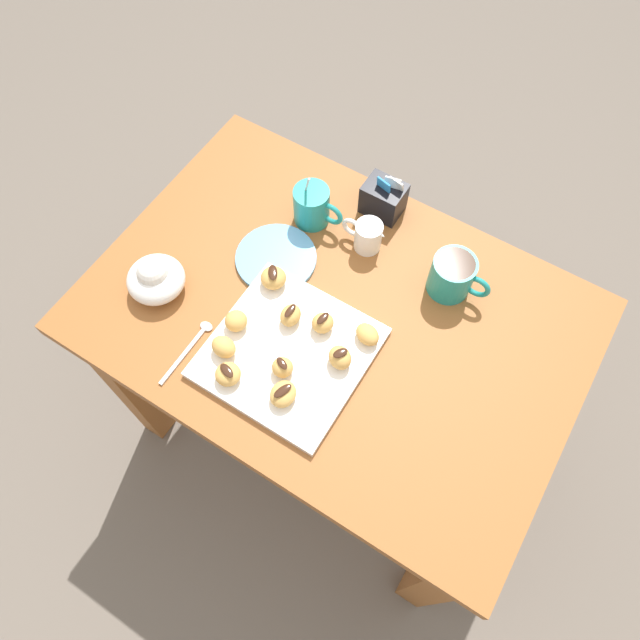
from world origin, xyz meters
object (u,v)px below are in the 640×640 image
(saucer_sky_left, at_px, (276,258))
(beignet_4, at_px, (283,367))
(sugar_caddy, at_px, (384,198))
(ice_cream_bowl, at_px, (155,278))
(beignet_2, at_px, (228,374))
(beignet_7, at_px, (291,315))
(beignet_9, at_px, (224,347))
(dining_table, at_px, (333,342))
(coffee_mug_teal_right, at_px, (453,275))
(beignet_6, at_px, (340,358))
(beignet_1, at_px, (273,278))
(beignet_5, at_px, (367,334))
(cream_pitcher_white, at_px, (367,235))
(beignet_0, at_px, (283,394))
(coffee_mug_teal_left, at_px, (313,205))
(pastry_plate_square, at_px, (289,352))
(beignet_3, at_px, (236,321))
(beignet_8, at_px, (322,323))

(saucer_sky_left, bearing_deg, beignet_4, -53.06)
(sugar_caddy, distance_m, ice_cream_bowl, 0.53)
(beignet_2, bearing_deg, beignet_7, 79.08)
(beignet_7, height_order, beignet_9, beignet_9)
(ice_cream_bowl, bearing_deg, dining_table, 22.46)
(coffee_mug_teal_right, relative_size, beignet_9, 2.51)
(ice_cream_bowl, height_order, saucer_sky_left, ice_cream_bowl)
(beignet_6, bearing_deg, beignet_1, 158.81)
(dining_table, bearing_deg, coffee_mug_teal_right, 46.25)
(beignet_1, bearing_deg, saucer_sky_left, 121.15)
(coffee_mug_teal_right, xyz_separation_m, sugar_caddy, (-0.22, 0.11, -0.01))
(sugar_caddy, bearing_deg, beignet_7, -92.66)
(sugar_caddy, xyz_separation_m, beignet_9, (-0.09, -0.48, -0.01))
(beignet_6, bearing_deg, sugar_caddy, 106.92)
(sugar_caddy, distance_m, beignet_5, 0.34)
(cream_pitcher_white, distance_m, beignet_2, 0.43)
(beignet_0, bearing_deg, coffee_mug_teal_left, 114.90)
(dining_table, height_order, pastry_plate_square, pastry_plate_square)
(coffee_mug_teal_left, bearing_deg, beignet_5, -38.28)
(ice_cream_bowl, bearing_deg, beignet_0, -10.89)
(sugar_caddy, bearing_deg, beignet_1, -107.52)
(beignet_0, bearing_deg, pastry_plate_square, 117.94)
(beignet_1, bearing_deg, beignet_3, -93.51)
(beignet_6, relative_size, beignet_9, 0.97)
(cream_pitcher_white, height_order, beignet_2, cream_pitcher_white)
(sugar_caddy, relative_size, beignet_5, 1.99)
(cream_pitcher_white, distance_m, beignet_6, 0.29)
(beignet_6, relative_size, beignet_8, 1.11)
(dining_table, distance_m, beignet_6, 0.21)
(pastry_plate_square, xyz_separation_m, beignet_4, (0.02, -0.04, 0.03))
(beignet_2, bearing_deg, coffee_mug_teal_left, 99.71)
(saucer_sky_left, bearing_deg, beignet_7, -44.94)
(coffee_mug_teal_right, distance_m, sugar_caddy, 0.25)
(beignet_8, bearing_deg, cream_pitcher_white, 96.97)
(coffee_mug_teal_right, bearing_deg, dining_table, -133.75)
(pastry_plate_square, distance_m, beignet_6, 0.11)
(beignet_0, xyz_separation_m, beignet_9, (-0.15, 0.02, 0.00))
(pastry_plate_square, height_order, coffee_mug_teal_right, coffee_mug_teal_right)
(saucer_sky_left, bearing_deg, dining_table, -14.63)
(saucer_sky_left, bearing_deg, sugar_caddy, 61.53)
(pastry_plate_square, height_order, beignet_9, beignet_9)
(cream_pitcher_white, distance_m, beignet_3, 0.34)
(dining_table, relative_size, beignet_2, 20.33)
(saucer_sky_left, bearing_deg, beignet_8, -27.97)
(coffee_mug_teal_right, bearing_deg, saucer_sky_left, -159.05)
(beignet_1, bearing_deg, coffee_mug_teal_left, 97.62)
(sugar_caddy, bearing_deg, beignet_8, -82.05)
(beignet_3, bearing_deg, beignet_7, 38.55)
(saucer_sky_left, bearing_deg, cream_pitcher_white, 42.42)
(beignet_6, bearing_deg, beignet_7, 168.42)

